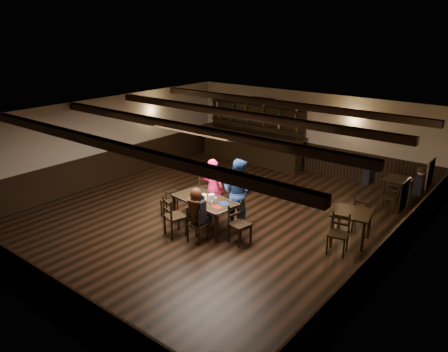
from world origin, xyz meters
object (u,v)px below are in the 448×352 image
Objects in this scene: dining_table at (206,202)px; bar_counter at (252,142)px; chair_near_right at (196,223)px; woman_pink at (213,188)px; cake at (196,193)px; man_blue at (238,192)px; chair_near_left at (172,214)px.

bar_counter is (-2.29, 5.26, 0.04)m from dining_table.
dining_table is 0.43× the size of bar_counter.
chair_near_right reaches higher than dining_table.
bar_counter reaches higher than dining_table.
cake is at bearing 63.91° from woman_pink.
man_blue is at bearing 51.96° from dining_table.
man_blue is at bearing 61.21° from chair_near_left.
woman_pink is at bearing -3.52° from man_blue.
woman_pink is 0.53m from cake.
man_blue is at bearing 168.77° from woman_pink.
dining_table is 0.85m from chair_near_right.
woman_pink reaches higher than dining_table.
woman_pink is at bearing 76.80° from cake.
bar_counter is at bearing 113.66° from chair_near_right.
cake is at bearing -70.01° from bar_counter.
man_blue reaches higher than chair_near_right.
chair_near_left reaches higher than chair_near_right.
dining_table is 0.85m from man_blue.
cake is (-0.92, -0.54, -0.07)m from man_blue.
chair_near_right is at bearing 101.94° from woman_pink.
bar_counter is (-2.79, 4.61, -0.14)m from man_blue.
chair_near_right is at bearing 8.89° from chair_near_left.
man_blue is (0.80, 0.02, 0.07)m from woman_pink.
chair_near_left is 1.75m from man_blue.
dining_table is at bearing -66.50° from bar_counter.
bar_counter is (-2.63, 6.01, 0.22)m from chair_near_right.
dining_table is 1.84× the size of chair_near_left.
man_blue is at bearing -58.75° from bar_counter.
dining_table is at bearing 69.53° from chair_near_left.
man_blue is 1.07m from cake.
chair_near_right is 3.29× the size of cake.
man_blue is 0.41× the size of bar_counter.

